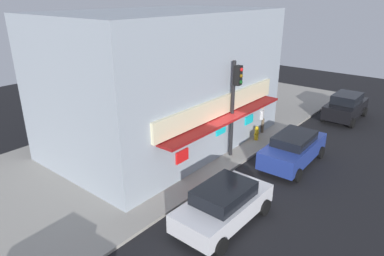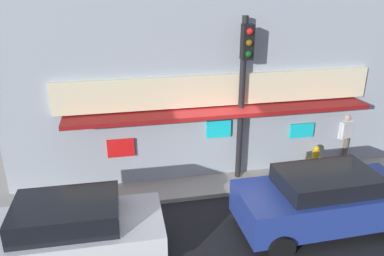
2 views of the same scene
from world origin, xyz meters
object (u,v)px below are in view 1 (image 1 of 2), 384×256
at_px(parked_car_black, 346,106).
at_px(parked_car_blue, 293,148).
at_px(pedestrian, 261,117).
at_px(fire_hydrant, 256,133).
at_px(parked_car_white, 224,204).
at_px(traffic_light, 235,97).
at_px(potted_plant_by_doorway, 209,141).
at_px(trash_can, 185,163).

distance_m(parked_car_black, parked_car_blue, 8.57).
xyz_separation_m(pedestrian, parked_car_black, (6.07, -3.10, -0.18)).
distance_m(fire_hydrant, parked_car_white, 7.98).
xyz_separation_m(traffic_light, parked_car_white, (-4.85, -2.75, -2.49)).
bearing_deg(parked_car_white, parked_car_black, 0.31).
height_order(pedestrian, parked_car_black, pedestrian).
bearing_deg(pedestrian, parked_car_blue, -128.42).
distance_m(pedestrian, parked_car_white, 9.24).
bearing_deg(potted_plant_by_doorway, pedestrian, -12.64).
xyz_separation_m(potted_plant_by_doorway, parked_car_white, (-4.59, -4.10, 0.12)).
bearing_deg(trash_can, traffic_light, -17.06).
bearing_deg(fire_hydrant, parked_car_blue, -115.02).
xyz_separation_m(fire_hydrant, parked_car_blue, (-1.29, -2.77, 0.31)).
bearing_deg(potted_plant_by_doorway, fire_hydrant, -24.33).
bearing_deg(parked_car_black, potted_plant_by_doorway, 158.41).
bearing_deg(pedestrian, fire_hydrant, -162.38).
height_order(traffic_light, parked_car_blue, traffic_light).
bearing_deg(trash_can, parked_car_blue, -40.96).
relative_size(trash_can, potted_plant_by_doorway, 0.81).
height_order(potted_plant_by_doorway, parked_car_white, parked_car_white).
distance_m(trash_can, parked_car_white, 4.16).
xyz_separation_m(fire_hydrant, parked_car_black, (7.28, -2.72, 0.36)).
relative_size(trash_can, parked_car_black, 0.20).
bearing_deg(potted_plant_by_doorway, parked_car_black, -21.59).
height_order(traffic_light, fire_hydrant, traffic_light).
height_order(pedestrian, potted_plant_by_doorway, pedestrian).
relative_size(pedestrian, parked_car_white, 0.41).
height_order(traffic_light, parked_car_white, traffic_light).
xyz_separation_m(fire_hydrant, trash_can, (-5.42, 0.81, -0.00)).
distance_m(trash_can, potted_plant_by_doorway, 2.60).
bearing_deg(parked_car_blue, traffic_light, 115.84).
bearing_deg(potted_plant_by_doorway, parked_car_white, -138.25).
relative_size(pedestrian, potted_plant_by_doorway, 1.68).
height_order(fire_hydrant, parked_car_black, parked_car_black).
bearing_deg(traffic_light, parked_car_white, -150.45).
relative_size(parked_car_blue, parked_car_white, 1.06).
bearing_deg(parked_car_white, parked_car_blue, 0.29).
bearing_deg(fire_hydrant, parked_car_white, -159.44).
height_order(fire_hydrant, pedestrian, pedestrian).
height_order(parked_car_black, parked_car_blue, parked_car_black).
bearing_deg(traffic_light, parked_car_blue, -64.16).
height_order(traffic_light, parked_car_black, traffic_light).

